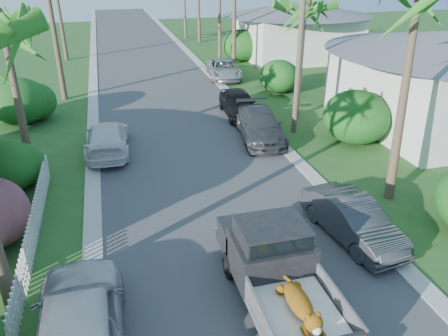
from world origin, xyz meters
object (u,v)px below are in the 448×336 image
object	(u,v)px
pickup_truck	(274,265)
utility_pole_c	(220,7)
parked_car_rd	(224,69)
parked_car_rm	(260,125)
parked_car_rf	(239,103)
palm_l_b	(0,14)
parked_car_ln	(80,328)
house_right_near	(440,84)
utility_pole_b	(301,39)
palm_r_b	(305,4)
parked_car_lf	(107,138)
house_right_far	(296,33)
parked_car_rn	(353,220)

from	to	relation	value
pickup_truck	utility_pole_c	world-z (taller)	utility_pole_c
pickup_truck	parked_car_rd	bearing A→B (deg)	78.12
pickup_truck	parked_car_rm	size ratio (longest dim) A/B	1.08
parked_car_rm	pickup_truck	bearing A→B (deg)	-99.84
parked_car_rf	palm_l_b	size ratio (longest dim) A/B	0.56
parked_car_ln	house_right_near	xyz separation A→B (m)	(17.45, 10.72, 1.37)
palm_l_b	utility_pole_c	world-z (taller)	utility_pole_c
pickup_truck	utility_pole_b	distance (m)	12.73
parked_car_rd	palm_l_b	world-z (taller)	palm_l_b
house_right_near	parked_car_rf	bearing A→B (deg)	156.23
palm_l_b	utility_pole_c	distance (m)	20.30
palm_r_b	utility_pole_b	size ratio (longest dim) A/B	0.80
parked_car_lf	utility_pole_b	size ratio (longest dim) A/B	0.51
pickup_truck	palm_r_b	world-z (taller)	palm_r_b
parked_car_ln	house_right_far	size ratio (longest dim) A/B	0.56
parked_car_ln	house_right_near	size ratio (longest dim) A/B	0.56
parked_car_ln	parked_car_rf	bearing A→B (deg)	-118.80
pickup_truck	utility_pole_c	size ratio (longest dim) A/B	0.57
palm_l_b	house_right_near	size ratio (longest dim) A/B	0.82
pickup_truck	house_right_near	world-z (taller)	house_right_near
parked_car_rm	utility_pole_c	world-z (taller)	utility_pole_c
parked_car_rd	utility_pole_b	distance (m)	12.18
parked_car_rf	house_right_near	bearing A→B (deg)	-20.57
parked_car_rm	palm_r_b	bearing A→B (deg)	47.04
utility_pole_b	parked_car_ln	bearing A→B (deg)	-130.63
parked_car_rn	palm_l_b	world-z (taller)	palm_l_b
parked_car_rf	parked_car_lf	size ratio (longest dim) A/B	0.90
parked_car_ln	utility_pole_c	xyz separation A→B (m)	(10.05, 26.72, 3.75)
utility_pole_b	palm_r_b	bearing A→B (deg)	63.43
palm_r_b	parked_car_rf	bearing A→B (deg)	159.20
utility_pole_c	parked_car_rn	bearing A→B (deg)	-94.74
house_right_far	utility_pole_c	xyz separation A→B (m)	(-7.40, -2.00, 2.48)
parked_car_lf	parked_car_rn	bearing A→B (deg)	131.50
house_right_near	parked_car_lf	bearing A→B (deg)	177.27
parked_car_rd	utility_pole_b	bearing A→B (deg)	-79.87
parked_car_ln	house_right_near	bearing A→B (deg)	-148.79
parked_car_rn	parked_car_ln	bearing A→B (deg)	-169.45
parked_car_rm	parked_car_rf	world-z (taller)	parked_car_rf
house_right_near	utility_pole_b	size ratio (longest dim) A/B	1.00
utility_pole_c	palm_r_b	bearing A→B (deg)	-85.60
parked_car_rm	parked_car_rf	distance (m)	3.60
parked_car_ln	parked_car_rd	bearing A→B (deg)	-112.49
parked_car_rf	house_right_far	world-z (taller)	house_right_far
utility_pole_b	parked_car_rn	bearing A→B (deg)	-102.35
parked_car_ln	palm_l_b	world-z (taller)	palm_l_b
parked_car_rd	house_right_near	xyz separation A→B (m)	(8.00, -12.50, 1.56)
parked_car_rn	palm_l_b	distance (m)	14.30
palm_l_b	house_right_far	size ratio (longest dim) A/B	0.82
parked_car_rn	palm_r_b	distance (m)	12.69
palm_r_b	utility_pole_b	xyz separation A→B (m)	(-1.00, -2.00, -1.35)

